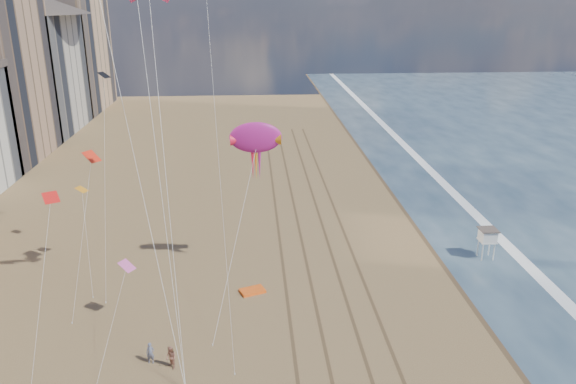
# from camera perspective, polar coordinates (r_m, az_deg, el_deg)

# --- Properties ---
(wet_sand) EXTENTS (260.00, 260.00, 0.00)m
(wet_sand) POSITION_cam_1_polar(r_m,az_deg,el_deg) (68.56, 16.14, -3.19)
(wet_sand) COLOR #42301E
(wet_sand) RESTS_ON ground
(foam) EXTENTS (260.00, 260.00, 0.00)m
(foam) POSITION_cam_1_polar(r_m,az_deg,el_deg) (70.08, 19.38, -3.05)
(foam) COLOR white
(foam) RESTS_ON ground
(tracks) EXTENTS (7.68, 120.00, 0.01)m
(tracks) POSITION_cam_1_polar(r_m,az_deg,el_deg) (55.92, 3.40, -7.74)
(tracks) COLOR brown
(tracks) RESTS_ON ground
(lifeguard_stand) EXTENTS (1.78, 1.78, 3.21)m
(lifeguard_stand) POSITION_cam_1_polar(r_m,az_deg,el_deg) (60.30, 19.62, -4.21)
(lifeguard_stand) COLOR silver
(lifeguard_stand) RESTS_ON ground
(grounded_kite) EXTENTS (2.52, 2.06, 0.25)m
(grounded_kite) POSITION_cam_1_polar(r_m,az_deg,el_deg) (51.78, -3.64, -9.98)
(grounded_kite) COLOR #FF5B15
(grounded_kite) RESTS_ON ground
(show_kite) EXTENTS (4.58, 6.27, 17.39)m
(show_kite) POSITION_cam_1_polar(r_m,az_deg,el_deg) (50.01, -3.31, 5.49)
(show_kite) COLOR #A7197A
(show_kite) RESTS_ON ground
(kite_flyer_a) EXTENTS (0.63, 0.43, 1.66)m
(kite_flyer_a) POSITION_cam_1_polar(r_m,az_deg,el_deg) (43.75, -13.80, -15.61)
(kite_flyer_a) COLOR slate
(kite_flyer_a) RESTS_ON ground
(kite_flyer_b) EXTENTS (1.06, 1.09, 1.77)m
(kite_flyer_b) POSITION_cam_1_polar(r_m,az_deg,el_deg) (42.88, -11.81, -16.15)
(kite_flyer_b) COLOR #9A624E
(kite_flyer_b) RESTS_ON ground
(small_kites) EXTENTS (14.95, 17.69, 22.03)m
(small_kites) POSITION_cam_1_polar(r_m,az_deg,el_deg) (46.85, -17.61, 4.39)
(small_kites) COLOR red
(small_kites) RESTS_ON ground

